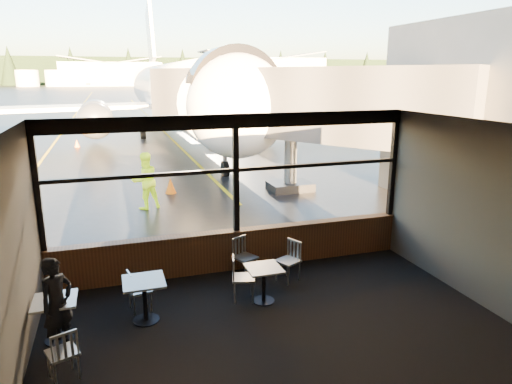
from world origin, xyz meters
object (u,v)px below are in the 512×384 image
cafe_table_left (57,320)px  jet_bridge (293,126)px  chair_near_n (245,258)px  chair_left_s (62,353)px  chair_near_w (243,278)px  cafe_table_near (264,285)px  cone_nose (171,186)px  ground_crew (145,181)px  cafe_table_mid (145,301)px  passenger (57,304)px  airliner (176,52)px  chair_near_e (288,261)px  chair_mid_w (140,290)px  cone_wing (77,143)px

cafe_table_left → jet_bridge: bearing=45.8°
cafe_table_left → chair_near_n: size_ratio=0.83×
chair_left_s → chair_near_w: bearing=4.6°
cafe_table_near → cafe_table_left: size_ratio=0.96×
cafe_table_left → chair_near_w: chair_near_w is taller
jet_bridge → cone_nose: 5.07m
cafe_table_near → ground_crew: 7.47m
ground_crew → cafe_table_mid: bearing=66.2°
jet_bridge → cafe_table_near: (-3.52, -7.17, -2.21)m
cafe_table_near → cafe_table_mid: size_ratio=0.91×
cafe_table_mid → passenger: passenger is taller
jet_bridge → chair_near_w: 8.25m
cafe_table_left → passenger: 0.47m
airliner → chair_near_n: (-2.02, -22.70, -5.27)m
cafe_table_near → passenger: (-3.61, -0.47, 0.42)m
chair_near_e → chair_near_w: chair_near_w is taller
cafe_table_mid → chair_near_n: (2.22, 1.21, 0.05)m
airliner → chair_near_n: bearing=-95.5°
airliner → chair_mid_w: (-4.30, -23.48, -5.32)m
cafe_table_left → chair_left_s: (0.17, -1.09, 0.05)m
jet_bridge → chair_near_w: jet_bridge is taller
chair_near_w → cone_nose: 8.83m
cafe_table_near → passenger: passenger is taller
chair_near_w → chair_left_s: 3.51m
jet_bridge → ground_crew: bearing=178.9°
cafe_table_mid → chair_near_e: 3.13m
cafe_table_near → chair_near_w: size_ratio=0.80×
chair_near_n → cafe_table_near: bearing=64.1°
chair_left_s → ground_crew: ground_crew is taller
passenger → ground_crew: bearing=33.2°
chair_mid_w → chair_near_w: bearing=73.7°
passenger → cafe_table_mid: bearing=-24.9°
cafe_table_mid → cafe_table_left: 1.45m
chair_near_e → chair_near_w: bearing=88.6°
jet_bridge → cafe_table_left: jet_bridge is taller
cafe_table_mid → cafe_table_near: bearing=1.1°
cafe_table_mid → cone_nose: bearing=79.7°
passenger → airliner: bearing=34.6°
airliner → cafe_table_near: size_ratio=52.13×
cafe_table_mid → chair_left_s: size_ratio=0.94×
cafe_table_left → cone_nose: (3.07, 9.26, -0.09)m
airliner → chair_near_n: airliner is taller
airliner → ground_crew: 17.65m
cone_nose → cone_wing: (-3.96, 13.05, -0.06)m
passenger → ground_crew: ground_crew is taller
airliner → cone_wing: bearing=-165.1°
cafe_table_mid → cone_nose: (1.64, 9.07, -0.11)m
cafe_table_mid → cone_wing: cafe_table_mid is taller
cafe_table_near → passenger: 3.67m
chair_near_e → airliner: bearing=-29.0°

